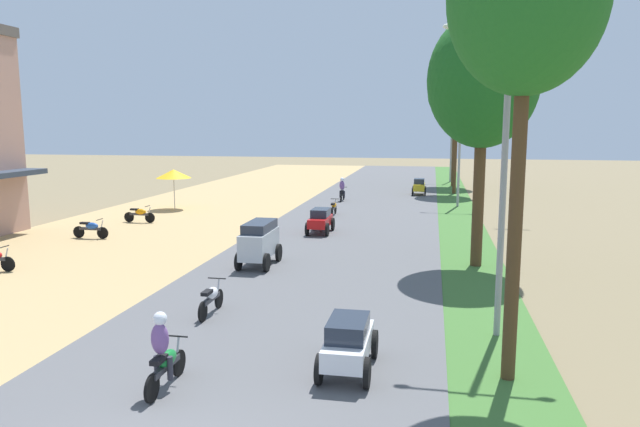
{
  "coord_description": "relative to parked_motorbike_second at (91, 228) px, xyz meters",
  "views": [
    {
      "loc": [
        4.05,
        -6.86,
        5.37
      ],
      "look_at": [
        -0.32,
        16.11,
        1.83
      ],
      "focal_mm": 32.96,
      "sensor_mm": 36.0,
      "label": 1
    }
  ],
  "objects": [
    {
      "name": "car_sedan_white",
      "position": [
        14.06,
        -12.74,
        0.19
      ],
      "size": [
        1.1,
        2.26,
        1.19
      ],
      "color": "silver",
      "rests_on": "road_strip"
    },
    {
      "name": "car_van_silver",
      "position": [
        9.4,
        -3.81,
        0.47
      ],
      "size": [
        1.19,
        2.41,
        1.67
      ],
      "color": "#B7BCC1",
      "rests_on": "road_strip"
    },
    {
      "name": "median_tree_nearest",
      "position": [
        17.43,
        -12.45,
        7.19
      ],
      "size": [
        3.05,
        3.05,
        9.64
      ],
      "color": "#4C351E",
      "rests_on": "median_strip"
    },
    {
      "name": "streetlamp_near",
      "position": [
        17.47,
        -9.8,
        4.04
      ],
      "size": [
        3.16,
        0.2,
        7.88
      ],
      "color": "gray",
      "rests_on": "median_strip"
    },
    {
      "name": "parked_motorbike_second",
      "position": [
        0.0,
        0.0,
        0.0
      ],
      "size": [
        1.8,
        0.54,
        0.94
      ],
      "color": "black",
      "rests_on": "dirt_shoulder"
    },
    {
      "name": "car_sedan_red",
      "position": [
        10.39,
        3.36,
        0.19
      ],
      "size": [
        1.1,
        2.26,
        1.19
      ],
      "color": "red",
      "rests_on": "road_strip"
    },
    {
      "name": "median_tree_second",
      "position": [
        17.48,
        -2.16,
        6.39
      ],
      "size": [
        4.05,
        4.05,
        9.41
      ],
      "color": "#4C351E",
      "rests_on": "median_strip"
    },
    {
      "name": "motorbike_ahead_fourth",
      "position": [
        10.11,
        9.09,
        0.02
      ],
      "size": [
        0.54,
        1.8,
        0.94
      ],
      "color": "black",
      "rests_on": "road_strip"
    },
    {
      "name": "parked_motorbike_third",
      "position": [
        0.05,
        4.66,
        0.0
      ],
      "size": [
        1.8,
        0.54,
        0.94
      ],
      "color": "black",
      "rests_on": "dirt_shoulder"
    },
    {
      "name": "vendor_umbrella",
      "position": [
        -0.34,
        9.97,
        1.75
      ],
      "size": [
        2.2,
        2.2,
        2.52
      ],
      "color": "#99999E",
      "rests_on": "dirt_shoulder"
    },
    {
      "name": "streetlamp_far",
      "position": [
        17.47,
        31.79,
        3.8
      ],
      "size": [
        3.16,
        0.2,
        7.41
      ],
      "color": "gray",
      "rests_on": "median_strip"
    },
    {
      "name": "median_tree_fourth",
      "position": [
        17.57,
        27.83,
        7.4
      ],
      "size": [
        4.72,
        4.72,
        10.21
      ],
      "color": "#4C351E",
      "rests_on": "median_strip"
    },
    {
      "name": "motorbike_ahead_second",
      "position": [
        10.56,
        -14.36,
        0.3
      ],
      "size": [
        0.54,
        1.8,
        1.66
      ],
      "color": "black",
      "rests_on": "road_strip"
    },
    {
      "name": "streetlamp_mid",
      "position": [
        17.47,
        14.58,
        3.99
      ],
      "size": [
        3.16,
        0.2,
        7.78
      ],
      "color": "gray",
      "rests_on": "median_strip"
    },
    {
      "name": "car_hatchback_yellow",
      "position": [
        14.82,
        20.58,
        0.19
      ],
      "size": [
        1.04,
        2.0,
        1.23
      ],
      "color": "gold",
      "rests_on": "road_strip"
    },
    {
      "name": "utility_pole_near",
      "position": [
        20.75,
        10.25,
        3.93
      ],
      "size": [
        1.8,
        0.2,
        8.6
      ],
      "color": "brown",
      "rests_on": "ground"
    },
    {
      "name": "motorbike_ahead_third",
      "position": [
        9.74,
        -9.67,
        0.02
      ],
      "size": [
        0.54,
        1.8,
        0.94
      ],
      "color": "black",
      "rests_on": "road_strip"
    },
    {
      "name": "motorbike_ahead_fifth",
      "position": [
        9.61,
        15.74,
        0.3
      ],
      "size": [
        0.54,
        1.8,
        1.66
      ],
      "color": "black",
      "rests_on": "road_strip"
    },
    {
      "name": "median_tree_third",
      "position": [
        17.49,
        22.02,
        7.56
      ],
      "size": [
        4.13,
        4.13,
        10.15
      ],
      "color": "#4C351E",
      "rests_on": "median_strip"
    }
  ]
}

